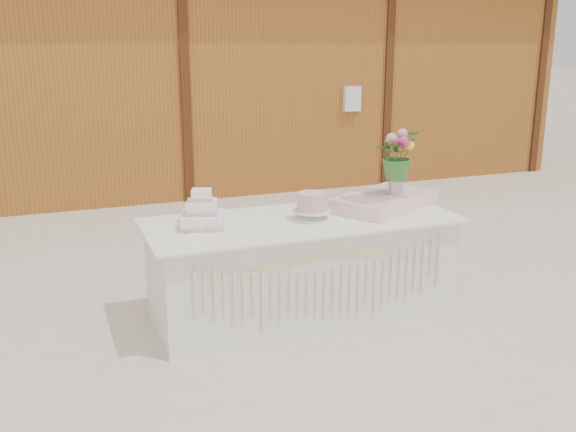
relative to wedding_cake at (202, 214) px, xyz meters
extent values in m
plane|color=beige|center=(0.76, -0.07, -0.87)|extent=(80.00, 80.00, 0.00)
cube|color=#8F581E|center=(0.76, 5.93, 0.63)|extent=(12.00, 4.00, 3.00)
cube|color=white|center=(0.76, -0.07, -0.49)|extent=(2.28, 0.88, 0.75)
cube|color=white|center=(0.76, -0.07, -0.11)|extent=(2.40, 1.00, 0.02)
cube|color=white|center=(0.00, 0.00, -0.04)|extent=(0.37, 0.37, 0.10)
cube|color=#DDA68C|center=(0.00, 0.00, -0.07)|extent=(0.39, 0.39, 0.02)
cube|color=white|center=(0.00, 0.00, 0.05)|extent=(0.27, 0.27, 0.09)
cube|color=#DDA68C|center=(0.00, 0.00, 0.03)|extent=(0.28, 0.28, 0.02)
cube|color=white|center=(0.00, 0.00, 0.14)|extent=(0.17, 0.17, 0.08)
cube|color=#DDA68C|center=(0.00, 0.00, 0.12)|extent=(0.19, 0.19, 0.02)
cylinder|color=white|center=(0.83, -0.11, -0.09)|extent=(0.25, 0.25, 0.02)
cylinder|color=white|center=(0.83, -0.11, -0.06)|extent=(0.07, 0.07, 0.05)
cylinder|color=white|center=(0.83, -0.11, -0.03)|extent=(0.29, 0.29, 0.01)
cylinder|color=#E2A3AD|center=(0.83, -0.11, 0.05)|extent=(0.23, 0.23, 0.14)
cube|color=#FDCECB|center=(1.52, 0.02, -0.04)|extent=(1.01, 0.86, 0.11)
cylinder|color=#A6A6AA|center=(1.63, 0.03, 0.10)|extent=(0.12, 0.12, 0.16)
imported|color=#32692A|center=(1.63, 0.03, 0.38)|extent=(0.47, 0.45, 0.40)
camera|label=1|loc=(-1.05, -4.44, 1.21)|focal=40.00mm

